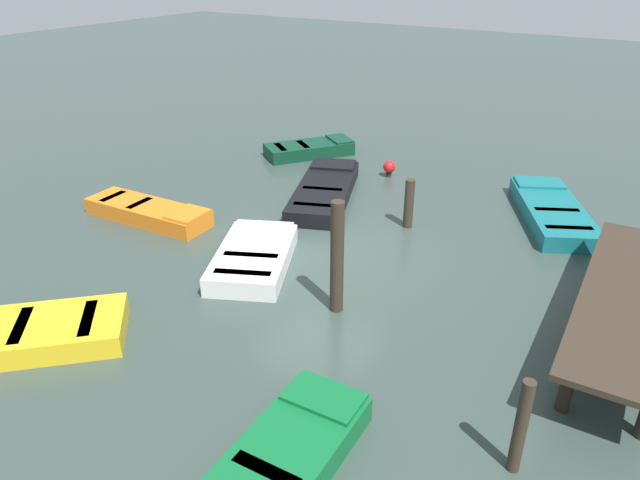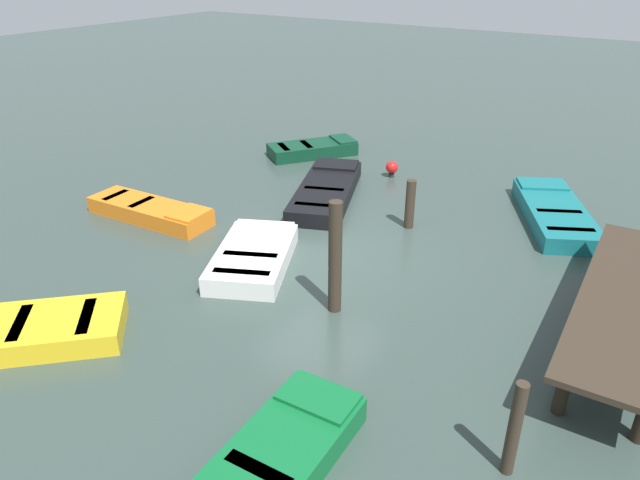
% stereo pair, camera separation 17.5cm
% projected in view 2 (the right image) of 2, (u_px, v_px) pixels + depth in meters
% --- Properties ---
extents(ground_plane, '(80.00, 80.00, 0.00)m').
position_uv_depth(ground_plane, '(320.00, 254.00, 12.86)').
color(ground_plane, '#33423D').
extents(dock_segment, '(5.68, 1.64, 0.95)m').
position_uv_depth(dock_segment, '(628.00, 302.00, 9.60)').
color(dock_segment, '#33281E').
rests_on(dock_segment, ground_plane).
extents(rowboat_green, '(3.13, 1.31, 0.46)m').
position_uv_depth(rowboat_green, '(271.00, 465.00, 7.34)').
color(rowboat_green, '#0F602D').
rests_on(rowboat_green, ground_plane).
extents(rowboat_black, '(4.20, 2.72, 0.46)m').
position_uv_depth(rowboat_black, '(326.00, 190.00, 15.67)').
color(rowboat_black, black).
rests_on(rowboat_black, ground_plane).
extents(rowboat_teal, '(3.91, 2.88, 0.46)m').
position_uv_depth(rowboat_teal, '(555.00, 213.00, 14.35)').
color(rowboat_teal, '#14666B').
rests_on(rowboat_teal, ground_plane).
extents(rowboat_yellow, '(3.72, 3.80, 0.46)m').
position_uv_depth(rowboat_yellow, '(1.00, 333.00, 9.86)').
color(rowboat_yellow, gold).
rests_on(rowboat_yellow, ground_plane).
extents(rowboat_dark_green, '(2.90, 2.54, 0.46)m').
position_uv_depth(rowboat_dark_green, '(313.00, 149.00, 18.91)').
color(rowboat_dark_green, '#0C3823').
rests_on(rowboat_dark_green, ground_plane).
extents(rowboat_white, '(3.05, 2.47, 0.46)m').
position_uv_depth(rowboat_white, '(253.00, 257.00, 12.30)').
color(rowboat_white, silver).
rests_on(rowboat_white, ground_plane).
extents(rowboat_orange, '(1.18, 3.37, 0.46)m').
position_uv_depth(rowboat_orange, '(151.00, 211.00, 14.45)').
color(rowboat_orange, orange).
rests_on(rowboat_orange, ground_plane).
extents(mooring_piling_near_right, '(0.23, 0.23, 1.20)m').
position_uv_depth(mooring_piling_near_right, '(410.00, 204.00, 13.84)').
color(mooring_piling_near_right, '#33281E').
rests_on(mooring_piling_near_right, ground_plane).
extents(mooring_piling_mid_left, '(0.25, 0.25, 2.18)m').
position_uv_depth(mooring_piling_mid_left, '(335.00, 258.00, 10.41)').
color(mooring_piling_mid_left, '#33281E').
rests_on(mooring_piling_mid_left, ground_plane).
extents(mooring_piling_far_right, '(0.17, 0.17, 1.44)m').
position_uv_depth(mooring_piling_far_right, '(514.00, 429.00, 7.21)').
color(mooring_piling_far_right, '#33281E').
rests_on(mooring_piling_far_right, ground_plane).
extents(marker_buoy, '(0.36, 0.36, 0.48)m').
position_uv_depth(marker_buoy, '(392.00, 168.00, 17.08)').
color(marker_buoy, '#262626').
rests_on(marker_buoy, ground_plane).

